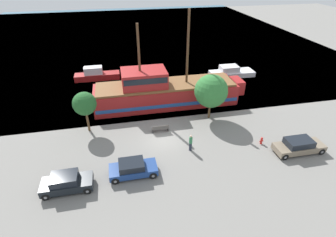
{
  "coord_description": "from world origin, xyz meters",
  "views": [
    {
      "loc": [
        -4.02,
        -21.6,
        16.03
      ],
      "look_at": [
        0.88,
        2.0,
        1.2
      ],
      "focal_mm": 28.0,
      "sensor_mm": 36.0,
      "label": 1
    }
  ],
  "objects_px": {
    "moored_boat_outer": "(96,75)",
    "parked_car_curb_front": "(299,146)",
    "moored_boat_dockside": "(231,72)",
    "parked_car_curb_mid": "(133,168)",
    "parked_car_curb_rear": "(67,183)",
    "fire_hydrant": "(261,140)",
    "pedestrian_walking_near": "(191,143)",
    "bench_promenade_east": "(160,128)",
    "pirate_ship": "(164,91)"
  },
  "relations": [
    {
      "from": "moored_boat_outer",
      "to": "bench_promenade_east",
      "type": "height_order",
      "value": "moored_boat_outer"
    },
    {
      "from": "moored_boat_dockside",
      "to": "parked_car_curb_front",
      "type": "distance_m",
      "value": 19.27
    },
    {
      "from": "parked_car_curb_rear",
      "to": "fire_hydrant",
      "type": "distance_m",
      "value": 18.54
    },
    {
      "from": "moored_boat_dockside",
      "to": "fire_hydrant",
      "type": "bearing_deg",
      "value": -103.56
    },
    {
      "from": "parked_car_curb_mid",
      "to": "fire_hydrant",
      "type": "xyz_separation_m",
      "value": [
        13.04,
        1.79,
        -0.28
      ]
    },
    {
      "from": "pirate_ship",
      "to": "bench_promenade_east",
      "type": "bearing_deg",
      "value": -104.29
    },
    {
      "from": "parked_car_curb_front",
      "to": "pedestrian_walking_near",
      "type": "distance_m",
      "value": 10.33
    },
    {
      "from": "parked_car_curb_rear",
      "to": "fire_hydrant",
      "type": "height_order",
      "value": "parked_car_curb_rear"
    },
    {
      "from": "pirate_ship",
      "to": "moored_boat_outer",
      "type": "relative_size",
      "value": 2.82
    },
    {
      "from": "parked_car_curb_front",
      "to": "bench_promenade_east",
      "type": "xyz_separation_m",
      "value": [
        -12.33,
        6.05,
        -0.28
      ]
    },
    {
      "from": "bench_promenade_east",
      "to": "pedestrian_walking_near",
      "type": "distance_m",
      "value": 4.36
    },
    {
      "from": "fire_hydrant",
      "to": "pedestrian_walking_near",
      "type": "height_order",
      "value": "pedestrian_walking_near"
    },
    {
      "from": "pirate_ship",
      "to": "parked_car_curb_rear",
      "type": "distance_m",
      "value": 16.54
    },
    {
      "from": "bench_promenade_east",
      "to": "parked_car_curb_mid",
      "type": "bearing_deg",
      "value": -120.46
    },
    {
      "from": "parked_car_curb_front",
      "to": "fire_hydrant",
      "type": "bearing_deg",
      "value": 145.37
    },
    {
      "from": "moored_boat_dockside",
      "to": "fire_hydrant",
      "type": "distance_m",
      "value": 17.8
    },
    {
      "from": "fire_hydrant",
      "to": "pedestrian_walking_near",
      "type": "bearing_deg",
      "value": 176.45
    },
    {
      "from": "parked_car_curb_mid",
      "to": "parked_car_curb_rear",
      "type": "height_order",
      "value": "parked_car_curb_rear"
    },
    {
      "from": "fire_hydrant",
      "to": "bench_promenade_east",
      "type": "distance_m",
      "value": 10.41
    },
    {
      "from": "pirate_ship",
      "to": "parked_car_curb_front",
      "type": "xyz_separation_m",
      "value": [
        10.74,
        -12.32,
        -1.01
      ]
    },
    {
      "from": "moored_boat_outer",
      "to": "parked_car_curb_mid",
      "type": "bearing_deg",
      "value": -80.84
    },
    {
      "from": "moored_boat_dockside",
      "to": "parked_car_curb_rear",
      "type": "relative_size",
      "value": 1.74
    },
    {
      "from": "moored_boat_outer",
      "to": "parked_car_curb_front",
      "type": "relative_size",
      "value": 1.4
    },
    {
      "from": "pirate_ship",
      "to": "bench_promenade_east",
      "type": "distance_m",
      "value": 6.6
    },
    {
      "from": "moored_boat_dockside",
      "to": "moored_boat_outer",
      "type": "xyz_separation_m",
      "value": [
        -20.77,
        3.01,
        0.11
      ]
    },
    {
      "from": "pirate_ship",
      "to": "parked_car_curb_front",
      "type": "bearing_deg",
      "value": -48.92
    },
    {
      "from": "pedestrian_walking_near",
      "to": "parked_car_curb_rear",
      "type": "bearing_deg",
      "value": -165.53
    },
    {
      "from": "fire_hydrant",
      "to": "bench_promenade_east",
      "type": "relative_size",
      "value": 0.42
    },
    {
      "from": "pirate_ship",
      "to": "parked_car_curb_rear",
      "type": "xyz_separation_m",
      "value": [
        -10.41,
        -12.82,
        -1.0
      ]
    },
    {
      "from": "fire_hydrant",
      "to": "pedestrian_walking_near",
      "type": "xyz_separation_m",
      "value": [
        -7.27,
        0.45,
        0.49
      ]
    },
    {
      "from": "moored_boat_dockside",
      "to": "parked_car_curb_mid",
      "type": "distance_m",
      "value": 25.7
    },
    {
      "from": "parked_car_curb_mid",
      "to": "fire_hydrant",
      "type": "bearing_deg",
      "value": 7.8
    },
    {
      "from": "parked_car_curb_front",
      "to": "parked_car_curb_rear",
      "type": "relative_size",
      "value": 1.2
    },
    {
      "from": "moored_boat_dockside",
      "to": "bench_promenade_east",
      "type": "distance_m",
      "value": 19.03
    },
    {
      "from": "bench_promenade_east",
      "to": "pedestrian_walking_near",
      "type": "xyz_separation_m",
      "value": [
        2.29,
        -3.68,
        0.46
      ]
    },
    {
      "from": "moored_boat_dockside",
      "to": "parked_car_curb_rear",
      "type": "bearing_deg",
      "value": -138.83
    },
    {
      "from": "bench_promenade_east",
      "to": "pedestrian_walking_near",
      "type": "height_order",
      "value": "pedestrian_walking_near"
    },
    {
      "from": "parked_car_curb_mid",
      "to": "moored_boat_dockside",
      "type": "bearing_deg",
      "value": 47.96
    },
    {
      "from": "moored_boat_outer",
      "to": "fire_hydrant",
      "type": "relative_size",
      "value": 8.8
    },
    {
      "from": "moored_boat_dockside",
      "to": "parked_car_curb_front",
      "type": "xyz_separation_m",
      "value": [
        -1.4,
        -19.22,
        0.1
      ]
    },
    {
      "from": "parked_car_curb_front",
      "to": "parked_car_curb_rear",
      "type": "xyz_separation_m",
      "value": [
        -21.15,
        -0.5,
        0.01
      ]
    },
    {
      "from": "moored_boat_outer",
      "to": "parked_car_curb_front",
      "type": "bearing_deg",
      "value": -48.92
    },
    {
      "from": "moored_boat_outer",
      "to": "parked_car_curb_rear",
      "type": "xyz_separation_m",
      "value": [
        -1.77,
        -22.73,
        -0.0
      ]
    },
    {
      "from": "parked_car_curb_front",
      "to": "parked_car_curb_mid",
      "type": "relative_size",
      "value": 1.18
    },
    {
      "from": "parked_car_curb_rear",
      "to": "fire_hydrant",
      "type": "bearing_deg",
      "value": 7.48
    },
    {
      "from": "parked_car_curb_front",
      "to": "bench_promenade_east",
      "type": "bearing_deg",
      "value": 153.89
    },
    {
      "from": "moored_boat_outer",
      "to": "fire_hydrant",
      "type": "xyz_separation_m",
      "value": [
        16.6,
        -20.31,
        -0.32
      ]
    },
    {
      "from": "pirate_ship",
      "to": "moored_boat_dockside",
      "type": "bearing_deg",
      "value": 29.62
    },
    {
      "from": "parked_car_curb_mid",
      "to": "bench_promenade_east",
      "type": "distance_m",
      "value": 6.87
    },
    {
      "from": "fire_hydrant",
      "to": "bench_promenade_east",
      "type": "height_order",
      "value": "bench_promenade_east"
    }
  ]
}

